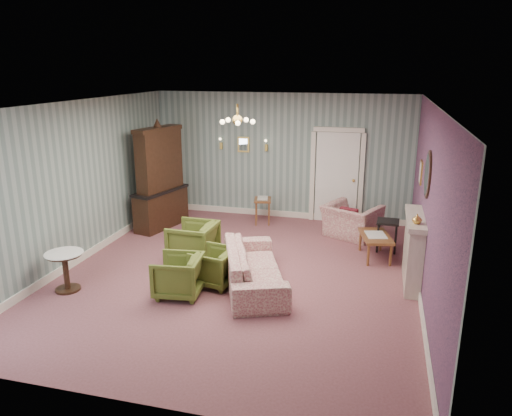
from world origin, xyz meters
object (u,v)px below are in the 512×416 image
(fireplace, at_px, (413,250))
(coffee_table, at_px, (375,246))
(dresser, at_px, (159,175))
(side_table_black, at_px, (387,236))
(olive_chair_b, at_px, (214,265))
(sofa_chintz, at_px, (254,260))
(pedestal_table, at_px, (66,271))
(wingback_chair, at_px, (352,216))
(olive_chair_c, at_px, (193,240))
(olive_chair_a, at_px, (178,274))

(fireplace, height_order, coffee_table, fireplace)
(dresser, bearing_deg, side_table_black, 11.27)
(olive_chair_b, xyz_separation_m, sofa_chintz, (0.63, 0.13, 0.09))
(dresser, distance_m, pedestal_table, 3.46)
(wingback_chair, bearing_deg, olive_chair_b, 81.43)
(olive_chair_c, distance_m, sofa_chintz, 1.53)
(side_table_black, bearing_deg, coffee_table, -116.07)
(olive_chair_a, height_order, olive_chair_b, olive_chair_a)
(dresser, bearing_deg, coffee_table, 5.86)
(sofa_chintz, bearing_deg, olive_chair_a, 101.08)
(olive_chair_b, relative_size, side_table_black, 1.10)
(sofa_chintz, bearing_deg, pedestal_table, 87.41)
(olive_chair_c, relative_size, sofa_chintz, 0.37)
(coffee_table, bearing_deg, sofa_chintz, -138.13)
(olive_chair_a, xyz_separation_m, side_table_black, (3.16, 2.79, -0.05))
(coffee_table, distance_m, pedestal_table, 5.43)
(olive_chair_c, xyz_separation_m, side_table_black, (3.45, 1.41, -0.10))
(olive_chair_c, bearing_deg, coffee_table, 108.87)
(side_table_black, relative_size, pedestal_table, 0.95)
(coffee_table, height_order, pedestal_table, pedestal_table)
(olive_chair_b, distance_m, sofa_chintz, 0.65)
(sofa_chintz, xyz_separation_m, fireplace, (2.51, 0.74, 0.15))
(olive_chair_b, bearing_deg, sofa_chintz, 113.09)
(wingback_chair, height_order, fireplace, fireplace)
(olive_chair_c, bearing_deg, side_table_black, 114.31)
(olive_chair_c, bearing_deg, pedestal_table, -39.90)
(fireplace, height_order, side_table_black, fireplace)
(sofa_chintz, relative_size, wingback_chair, 2.07)
(olive_chair_b, xyz_separation_m, fireplace, (3.14, 0.86, 0.24))
(wingback_chair, bearing_deg, olive_chair_c, 63.25)
(olive_chair_a, xyz_separation_m, pedestal_table, (-1.80, -0.29, -0.03))
(sofa_chintz, bearing_deg, dresser, 27.97)
(coffee_table, bearing_deg, dresser, 171.38)
(wingback_chair, relative_size, coffee_table, 1.18)
(sofa_chintz, bearing_deg, side_table_black, -65.66)
(wingback_chair, height_order, dresser, dresser)
(olive_chair_b, relative_size, fireplace, 0.49)
(olive_chair_a, distance_m, olive_chair_b, 0.67)
(sofa_chintz, bearing_deg, wingback_chair, -47.34)
(olive_chair_b, height_order, side_table_black, olive_chair_b)
(fireplace, height_order, pedestal_table, fireplace)
(dresser, bearing_deg, pedestal_table, -76.97)
(sofa_chintz, height_order, dresser, dresser)
(olive_chair_a, xyz_separation_m, coffee_table, (2.94, 2.36, -0.13))
(sofa_chintz, height_order, side_table_black, sofa_chintz)
(olive_chair_c, distance_m, fireplace, 3.86)
(olive_chair_c, relative_size, dresser, 0.34)
(pedestal_table, bearing_deg, olive_chair_c, 48.00)
(olive_chair_b, bearing_deg, pedestal_table, -58.11)
(olive_chair_b, height_order, fireplace, fireplace)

